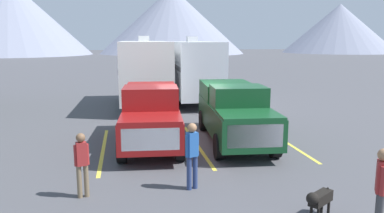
% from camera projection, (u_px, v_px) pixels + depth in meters
% --- Properties ---
extents(ground_plane, '(240.00, 240.00, 0.00)m').
position_uv_depth(ground_plane, '(193.00, 139.00, 14.15)').
color(ground_plane, '#47474C').
extents(pickup_truck_a, '(2.39, 5.65, 2.13)m').
position_uv_depth(pickup_truck_a, '(151.00, 113.00, 13.38)').
color(pickup_truck_a, maroon).
rests_on(pickup_truck_a, ground).
extents(pickup_truck_b, '(2.41, 5.83, 2.11)m').
position_uv_depth(pickup_truck_b, '(234.00, 111.00, 13.76)').
color(pickup_truck_b, '#144723').
rests_on(pickup_truck_b, ground).
extents(lot_stripe_a, '(0.12, 5.50, 0.01)m').
position_uv_depth(lot_stripe_a, '(103.00, 149.00, 12.83)').
color(lot_stripe_a, gold).
rests_on(lot_stripe_a, ground).
extents(lot_stripe_b, '(0.12, 5.50, 0.01)m').
position_uv_depth(lot_stripe_b, '(197.00, 145.00, 13.39)').
color(lot_stripe_b, gold).
rests_on(lot_stripe_b, ground).
extents(lot_stripe_c, '(0.12, 5.50, 0.01)m').
position_uv_depth(lot_stripe_c, '(283.00, 140.00, 13.96)').
color(lot_stripe_c, gold).
rests_on(lot_stripe_c, ground).
extents(camper_trailer_a, '(2.80, 8.29, 3.86)m').
position_uv_depth(camper_trailer_a, '(145.00, 70.00, 20.70)').
color(camper_trailer_a, white).
rests_on(camper_trailer_a, ground).
extents(camper_trailer_b, '(2.58, 7.98, 3.84)m').
position_uv_depth(camper_trailer_b, '(195.00, 68.00, 21.91)').
color(camper_trailer_b, silver).
rests_on(camper_trailer_b, ground).
extents(person_a, '(0.34, 0.23, 1.56)m').
position_uv_depth(person_a, '(82.00, 161.00, 8.80)').
color(person_a, '#726047').
rests_on(person_a, ground).
extents(person_b, '(0.30, 0.34, 1.72)m').
position_uv_depth(person_b, '(381.00, 187.00, 7.02)').
color(person_b, '#3F3F42').
rests_on(person_b, ground).
extents(person_c, '(0.35, 0.27, 1.68)m').
position_uv_depth(person_c, '(192.00, 151.00, 9.28)').
color(person_c, navy).
rests_on(person_c, ground).
extents(dog, '(0.79, 0.60, 0.65)m').
position_uv_depth(dog, '(318.00, 199.00, 7.80)').
color(dog, black).
rests_on(dog, ground).
extents(mountain_ridge, '(140.42, 42.23, 17.30)m').
position_uv_depth(mountain_ridge, '(89.00, 22.00, 93.82)').
color(mountain_ridge, gray).
rests_on(mountain_ridge, ground).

